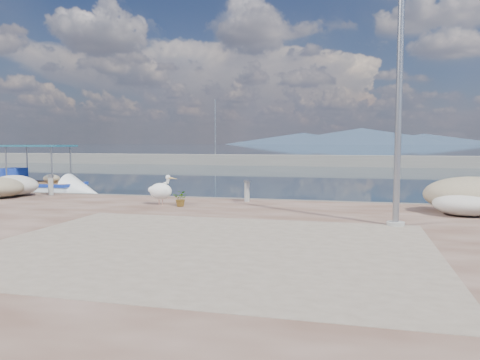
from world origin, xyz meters
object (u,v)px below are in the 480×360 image
Objects in this scene: boat_left at (39,189)px; pelican at (161,191)px; bollard_near at (247,190)px; lamp_post at (399,94)px.

pelican is (9.26, -5.86, 0.75)m from boat_left.
pelican is 1.40× the size of bollard_near.
bollard_near is (-4.77, 3.84, -2.89)m from lamp_post.
lamp_post is 6.77m from bollard_near.
pelican is at bearing -148.47° from bollard_near.
lamp_post is at bearing -13.20° from pelican.
boat_left is 0.86× the size of lamp_post.
boat_left is 8.04× the size of bollard_near.
pelican is 0.15× the size of lamp_post.
bollard_near is (2.61, 1.60, -0.07)m from pelican.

